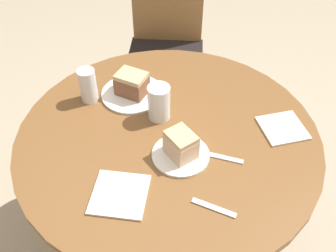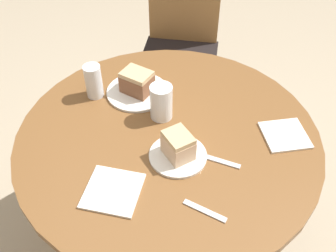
% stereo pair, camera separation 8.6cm
% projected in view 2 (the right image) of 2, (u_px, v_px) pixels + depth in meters
% --- Properties ---
extents(ground_plane, '(8.00, 8.00, 0.00)m').
position_uv_depth(ground_plane, '(168.00, 239.00, 1.93)').
color(ground_plane, tan).
extents(table, '(1.10, 1.10, 0.74)m').
position_uv_depth(table, '(168.00, 166.00, 1.54)').
color(table, brown).
rests_on(table, ground_plane).
extents(chair, '(0.44, 0.47, 0.96)m').
position_uv_depth(chair, '(180.00, 46.00, 2.28)').
color(chair, olive).
rests_on(chair, ground_plane).
extents(plate_near, '(0.20, 0.20, 0.01)m').
position_uv_depth(plate_near, '(178.00, 156.00, 1.33)').
color(plate_near, silver).
rests_on(plate_near, table).
extents(plate_far, '(0.25, 0.25, 0.01)m').
position_uv_depth(plate_far, '(138.00, 92.00, 1.58)').
color(plate_far, silver).
rests_on(plate_far, table).
extents(cake_slice_near, '(0.13, 0.13, 0.09)m').
position_uv_depth(cake_slice_near, '(178.00, 145.00, 1.30)').
color(cake_slice_near, beige).
rests_on(cake_slice_near, plate_near).
extents(cake_slice_far, '(0.14, 0.13, 0.09)m').
position_uv_depth(cake_slice_far, '(137.00, 82.00, 1.55)').
color(cake_slice_far, brown).
rests_on(cake_slice_far, plate_far).
extents(glass_lemonade, '(0.08, 0.08, 0.14)m').
position_uv_depth(glass_lemonade, '(161.00, 104.00, 1.44)').
color(glass_lemonade, silver).
rests_on(glass_lemonade, table).
extents(glass_water, '(0.07, 0.07, 0.14)m').
position_uv_depth(glass_water, '(94.00, 83.00, 1.53)').
color(glass_water, silver).
rests_on(glass_water, table).
extents(napkin_stack, '(0.18, 0.18, 0.01)m').
position_uv_depth(napkin_stack, '(113.00, 191.00, 1.23)').
color(napkin_stack, silver).
rests_on(napkin_stack, table).
extents(fork, '(0.18, 0.06, 0.00)m').
position_uv_depth(fork, '(215.00, 159.00, 1.33)').
color(fork, silver).
rests_on(fork, table).
extents(spoon, '(0.14, 0.06, 0.00)m').
position_uv_depth(spoon, '(205.00, 211.00, 1.18)').
color(spoon, silver).
rests_on(spoon, table).
extents(napkin_side, '(0.20, 0.20, 0.01)m').
position_uv_depth(napkin_side, '(285.00, 135.00, 1.41)').
color(napkin_side, silver).
rests_on(napkin_side, table).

